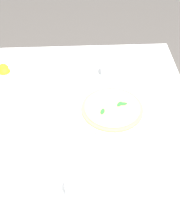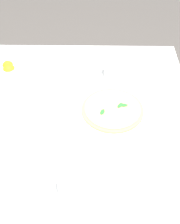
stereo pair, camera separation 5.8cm
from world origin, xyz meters
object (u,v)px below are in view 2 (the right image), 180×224
(pizza_plate, at_px, (112,112))
(water_glass_far_right, at_px, (112,69))
(coffee_cup_center_back, at_px, (9,184))
(pizza, at_px, (113,109))
(water_glass_far_left, at_px, (68,187))
(coffee_cup_right_edge, at_px, (77,66))
(citrus_bowl, at_px, (9,70))
(menu_card, at_px, (59,136))

(pizza_plate, bearing_deg, water_glass_far_right, -1.01)
(coffee_cup_center_back, bearing_deg, pizza, -44.72)
(coffee_cup_center_back, bearing_deg, water_glass_far_left, -95.89)
(coffee_cup_right_edge, bearing_deg, coffee_cup_center_back, 163.24)
(pizza_plate, xyz_separation_m, water_glass_far_left, (-0.41, 0.17, 0.04))
(pizza, xyz_separation_m, water_glass_far_right, (0.26, -0.00, 0.02))
(water_glass_far_left, xyz_separation_m, citrus_bowl, (0.69, 0.35, -0.02))
(water_glass_far_right, bearing_deg, citrus_bowl, 88.68)
(pizza, xyz_separation_m, menu_card, (-0.16, 0.22, 0.01))
(pizza_plate, relative_size, menu_card, 3.37)
(pizza_plate, distance_m, water_glass_far_left, 0.44)
(pizza_plate, xyz_separation_m, pizza, (0.00, -0.00, 0.01))
(water_glass_far_left, distance_m, menu_card, 0.25)
(pizza_plate, relative_size, coffee_cup_center_back, 2.34)
(pizza, xyz_separation_m, coffee_cup_right_edge, (0.31, 0.17, 0.00))
(pizza_plate, xyz_separation_m, coffee_cup_right_edge, (0.31, 0.17, 0.02))
(water_glass_far_right, bearing_deg, coffee_cup_center_back, 149.23)
(coffee_cup_center_back, xyz_separation_m, water_glass_far_right, (0.65, -0.39, 0.02))
(coffee_cup_center_back, relative_size, menu_card, 1.44)
(coffee_cup_right_edge, height_order, menu_card, coffee_cup_right_edge)
(water_glass_far_left, distance_m, citrus_bowl, 0.77)
(water_glass_far_right, bearing_deg, water_glass_far_left, 165.54)
(water_glass_far_left, relative_size, menu_card, 1.27)
(menu_card, bearing_deg, pizza, 40.62)
(coffee_cup_center_back, height_order, water_glass_far_right, water_glass_far_right)
(pizza_plate, height_order, coffee_cup_right_edge, coffee_cup_right_edge)
(water_glass_far_right, xyz_separation_m, citrus_bowl, (0.01, 0.52, -0.02))
(water_glass_far_right, relative_size, citrus_bowl, 0.75)
(water_glass_far_right, distance_m, menu_card, 0.48)
(menu_card, bearing_deg, citrus_bowl, 128.50)
(pizza, bearing_deg, pizza_plate, 103.25)
(water_glass_far_right, bearing_deg, coffee_cup_right_edge, 75.28)
(pizza_plate, bearing_deg, coffee_cup_right_edge, 29.06)
(pizza_plate, bearing_deg, citrus_bowl, 61.90)
(water_glass_far_right, height_order, menu_card, water_glass_far_right)
(menu_card, bearing_deg, pizza_plate, 40.63)
(pizza, relative_size, water_glass_far_left, 2.42)
(menu_card, bearing_deg, water_glass_far_right, 66.52)
(coffee_cup_center_back, height_order, water_glass_far_left, water_glass_far_left)
(coffee_cup_right_edge, bearing_deg, citrus_bowl, 95.73)
(coffee_cup_center_back, height_order, coffee_cup_right_edge, same)
(pizza_plate, bearing_deg, menu_card, 126.11)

